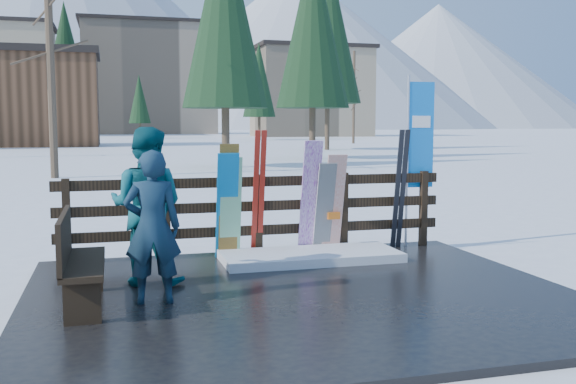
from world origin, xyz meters
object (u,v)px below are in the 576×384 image
object	(u,v)px
person_back	(147,206)
person_front	(152,227)
snowboard_1	(231,208)
snowboard_2	(229,202)
bench	(76,258)
snowboard_0	(227,206)
snowboard_3	(310,198)
snowboard_5	(334,204)
snowboard_4	(324,208)
rental_flag	(418,141)

from	to	relation	value
person_back	person_front	bearing A→B (deg)	115.26
snowboard_1	person_back	bearing A→B (deg)	-137.37
snowboard_1	person_back	size ratio (longest dim) A/B	0.79
snowboard_1	snowboard_2	xyz separation A→B (m)	(-0.03, 0.00, 0.09)
snowboard_2	person_back	xyz separation A→B (m)	(-1.16, -1.09, 0.12)
bench	snowboard_1	bearing A→B (deg)	44.71
snowboard_0	snowboard_1	bearing A→B (deg)	-0.00
snowboard_3	snowboard_5	world-z (taller)	snowboard_3
snowboard_4	bench	bearing A→B (deg)	-149.83
snowboard_1	snowboard_5	bearing A→B (deg)	-0.00
snowboard_4	snowboard_3	bearing A→B (deg)	180.00
snowboard_3	snowboard_4	xyz separation A→B (m)	(0.22, 0.00, -0.16)
bench	snowboard_2	xyz separation A→B (m)	(1.91, 1.92, 0.29)
bench	snowboard_0	distance (m)	2.70
snowboard_2	snowboard_5	distance (m)	1.53
snowboard_4	snowboard_5	xyz separation A→B (m)	(0.14, -0.00, 0.06)
snowboard_1	snowboard_3	xyz separation A→B (m)	(1.15, 0.00, 0.11)
snowboard_0	rental_flag	xyz separation A→B (m)	(3.00, 0.27, 0.87)
snowboard_5	snowboard_1	bearing A→B (deg)	180.00
snowboard_0	snowboard_5	bearing A→B (deg)	-0.00
bench	snowboard_5	world-z (taller)	snowboard_5
snowboard_4	rental_flag	world-z (taller)	rental_flag
snowboard_3	person_back	world-z (taller)	person_back
bench	rental_flag	world-z (taller)	rental_flag
snowboard_4	person_front	world-z (taller)	person_front
bench	snowboard_3	size ratio (longest dim) A/B	0.90
snowboard_4	person_front	distance (m)	3.20
person_front	person_back	xyz separation A→B (m)	(-0.01, 0.85, 0.11)
snowboard_1	snowboard_4	bearing A→B (deg)	0.00
snowboard_3	rental_flag	xyz separation A→B (m)	(1.80, 0.27, 0.79)
snowboard_1	snowboard_4	size ratio (longest dim) A/B	1.06
snowboard_1	snowboard_3	bearing A→B (deg)	0.00
snowboard_0	snowboard_1	xyz separation A→B (m)	(0.05, -0.00, -0.03)
snowboard_1	snowboard_5	world-z (taller)	snowboard_5
snowboard_0	person_back	size ratio (longest dim) A/B	0.82
snowboard_1	rental_flag	xyz separation A→B (m)	(2.95, 0.27, 0.89)
snowboard_2	bench	bearing A→B (deg)	-134.87
person_back	rental_flag	bearing A→B (deg)	-137.30
snowboard_2	person_back	world-z (taller)	person_back
snowboard_2	person_front	world-z (taller)	same
snowboard_2	snowboard_3	bearing A→B (deg)	0.00
snowboard_2	person_back	bearing A→B (deg)	-136.69
snowboard_2	snowboard_5	bearing A→B (deg)	-0.00
snowboard_3	snowboard_2	bearing A→B (deg)	180.00
snowboard_5	bench	bearing A→B (deg)	-150.86
snowboard_1	rental_flag	distance (m)	3.09
snowboard_0	snowboard_2	size ratio (longest dim) A/B	0.93
snowboard_3	snowboard_4	size ratio (longest dim) A/B	1.23
snowboard_0	snowboard_1	distance (m)	0.06
bench	snowboard_5	bearing A→B (deg)	29.14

